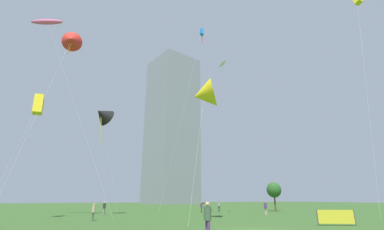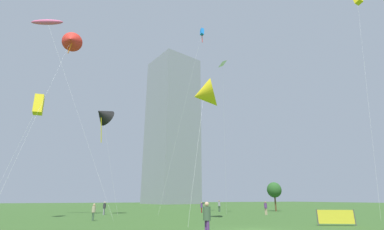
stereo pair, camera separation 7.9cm
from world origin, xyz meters
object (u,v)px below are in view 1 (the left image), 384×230
object	(u,v)px
person_standing_4	(208,217)
distant_highrise_0	(172,127)
kite_flying_4	(202,33)
kite_flying_7	(103,115)
event_banner	(336,217)
kite_flying_6	(204,94)
kite_flying_0	(222,66)
person_standing_2	(265,207)
person_standing_3	(104,207)
kite_flying_3	(71,40)
person_standing_5	(94,211)
kite_flying_5	(38,104)
person_standing_0	(201,207)
park_tree_1	(274,190)
kite_flying_1	(47,22)
person_standing_1	(219,205)

from	to	relation	value
person_standing_4	distant_highrise_0	bearing A→B (deg)	160.57
kite_flying_4	distant_highrise_0	bearing A→B (deg)	73.79
kite_flying_7	distant_highrise_0	xyz separation A→B (m)	(35.54, 71.81, 19.67)
event_banner	kite_flying_6	bearing A→B (deg)	131.90
person_standing_4	kite_flying_0	bearing A→B (deg)	144.32
event_banner	distant_highrise_0	bearing A→B (deg)	78.60
person_standing_2	person_standing_3	bearing A→B (deg)	30.60
person_standing_2	kite_flying_3	world-z (taller)	kite_flying_3
person_standing_5	kite_flying_5	size ratio (longest dim) A/B	0.12
person_standing_0	person_standing_5	distance (m)	19.15
person_standing_4	kite_flying_3	distance (m)	30.17
person_standing_0	park_tree_1	bearing A→B (deg)	-62.96
kite_flying_1	park_tree_1	bearing A→B (deg)	3.95
person_standing_1	person_standing_4	world-z (taller)	person_standing_4
kite_flying_7	person_standing_3	bearing A→B (deg)	50.93
event_banner	person_standing_1	bearing A→B (deg)	83.28
person_standing_3	kite_flying_4	bearing A→B (deg)	-82.99
park_tree_1	kite_flying_4	bearing A→B (deg)	-163.21
kite_flying_6	person_standing_3	bearing A→B (deg)	118.64
event_banner	kite_flying_3	bearing A→B (deg)	141.10
park_tree_1	event_banner	world-z (taller)	park_tree_1
kite_flying_1	kite_flying_0	bearing A→B (deg)	-9.21
person_standing_5	person_standing_1	bearing A→B (deg)	-71.88
kite_flying_1	kite_flying_5	distance (m)	12.72
person_standing_4	person_standing_5	distance (m)	15.74
person_standing_3	park_tree_1	size ratio (longest dim) A/B	0.35
person_standing_3	kite_flying_7	size ratio (longest dim) A/B	0.11
kite_flying_0	event_banner	size ratio (longest dim) A/B	8.71
person_standing_2	kite_flying_5	bearing A→B (deg)	49.03
kite_flying_7	distant_highrise_0	world-z (taller)	distant_highrise_0
kite_flying_4	event_banner	xyz separation A→B (m)	(3.33, -16.90, -27.05)
person_standing_5	kite_flying_7	distance (m)	14.41
person_standing_1	person_standing_2	world-z (taller)	person_standing_1
kite_flying_4	kite_flying_5	size ratio (longest dim) A/B	2.14
person_standing_0	person_standing_2	size ratio (longest dim) A/B	0.91
kite_flying_1	distant_highrise_0	distance (m)	85.91
person_standing_5	event_banner	world-z (taller)	person_standing_5
person_standing_0	distant_highrise_0	bearing A→B (deg)	15.74
kite_flying_1	kite_flying_6	world-z (taller)	kite_flying_1
person_standing_1	kite_flying_3	distance (m)	32.91
person_standing_4	kite_flying_1	world-z (taller)	kite_flying_1
kite_flying_3	kite_flying_5	bearing A→B (deg)	-150.73
kite_flying_0	kite_flying_6	xyz separation A→B (m)	(-6.68, -6.84, -8.38)
kite_flying_6	event_banner	size ratio (longest dim) A/B	5.82
kite_flying_6	kite_flying_7	bearing A→B (deg)	127.35
person_standing_5	kite_flying_4	size ratio (longest dim) A/B	0.06
kite_flying_5	park_tree_1	xyz separation A→B (m)	(36.88, 5.16, -8.67)
kite_flying_5	kite_flying_6	xyz separation A→B (m)	(16.71, -8.29, 0.90)
kite_flying_0	kite_flying_5	world-z (taller)	kite_flying_0
person_standing_4	park_tree_1	xyz separation A→B (m)	(25.26, 23.72, 2.41)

